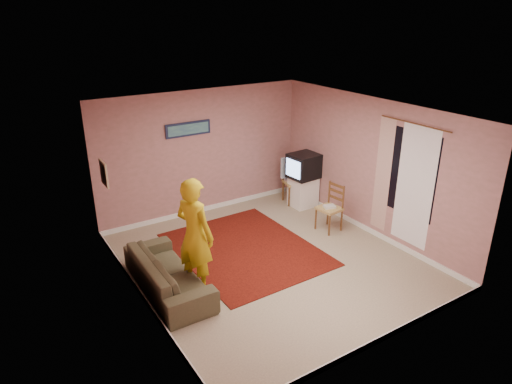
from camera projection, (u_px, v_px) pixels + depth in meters
ground at (270, 261)px, 7.89m from camera, size 5.00×5.00×0.00m
wall_back at (202, 153)px, 9.36m from camera, size 4.50×0.02×2.60m
wall_front at (388, 257)px, 5.45m from camera, size 4.50×0.02×2.60m
wall_left at (136, 224)px, 6.28m from camera, size 0.02×5.00×2.60m
wall_right at (370, 167)px, 8.52m from camera, size 0.02×5.00×2.60m
ceiling at (272, 112)px, 6.91m from camera, size 4.50×5.00×0.02m
baseboard_back at (205, 209)px, 9.82m from camera, size 4.50×0.02×0.10m
baseboard_front at (377, 341)px, 5.92m from camera, size 4.50×0.02×0.10m
baseboard_left at (145, 300)px, 6.76m from camera, size 0.02×5.00×0.10m
baseboard_right at (364, 227)px, 8.98m from camera, size 0.02×5.00×0.10m
window at (410, 173)px, 7.76m from camera, size 0.01×1.10×1.50m
curtain_sheer at (415, 187)px, 7.71m from camera, size 0.01×0.75×2.10m
curtain_floral at (383, 175)px, 8.25m from camera, size 0.01×0.35×2.10m
curtain_rod at (414, 124)px, 7.41m from camera, size 0.02×1.40×0.02m
picture_back at (188, 129)px, 8.98m from camera, size 0.95×0.04×0.28m
picture_left at (104, 173)px, 7.46m from camera, size 0.04×0.38×0.42m
area_rug at (245, 249)px, 8.26m from camera, size 2.30×2.85×0.02m
tv_cabinet at (303, 192)px, 9.98m from camera, size 0.52×0.47×0.66m
crt_tv at (304, 166)px, 9.76m from camera, size 0.65×0.59×0.53m
chair_a at (294, 177)px, 10.06m from camera, size 0.53×0.52×0.53m
dvd_player at (294, 180)px, 10.08m from camera, size 0.41×0.31×0.06m
blue_throw at (290, 167)px, 10.13m from camera, size 0.45×0.06×0.47m
chair_b at (330, 203)px, 8.78m from camera, size 0.44×0.46×0.51m
game_console at (329, 207)px, 8.81m from camera, size 0.25×0.21×0.04m
sofa at (168, 273)px, 6.99m from camera, size 0.79×1.99×0.58m
person at (195, 235)px, 6.81m from camera, size 0.66×0.78×1.82m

